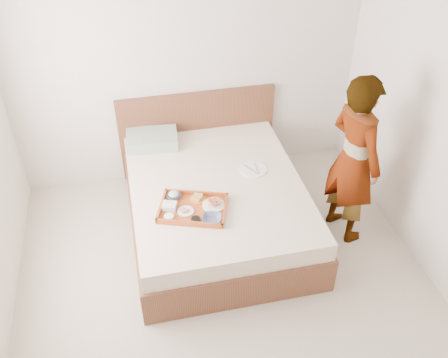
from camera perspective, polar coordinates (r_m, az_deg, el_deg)
ground at (r=4.18m, az=1.04°, el=-14.81°), size 3.50×4.00×0.01m
wall_back at (r=4.94m, az=-4.34°, el=13.54°), size 3.50×0.01×2.60m
bed at (r=4.67m, az=-0.87°, el=-3.07°), size 1.65×2.00×0.53m
headboard at (r=5.31m, az=-3.06°, el=5.37°), size 1.65×0.06×0.95m
pillow at (r=5.03m, az=-8.31°, el=4.53°), size 0.53×0.39×0.12m
tray at (r=4.21m, az=-3.60°, el=-3.36°), size 0.67×0.57×0.05m
prawn_plate at (r=4.24m, az=-1.20°, el=-3.03°), size 0.25×0.25×0.01m
navy_bowl_big at (r=4.09m, az=-1.40°, el=-4.63°), size 0.20×0.20×0.04m
sauce_dish at (r=4.09m, az=-3.29°, el=-4.72°), size 0.10×0.10×0.03m
meat_plate at (r=4.19m, az=-4.45°, el=-3.72°), size 0.18×0.18×0.01m
bread_plate at (r=4.31m, az=-3.05°, el=-2.32°), size 0.17×0.17×0.01m
salad_bowl at (r=4.33m, az=-5.81°, el=-1.97°), size 0.16×0.16×0.04m
plastic_tub at (r=4.22m, az=-6.32°, el=-3.13°), size 0.14×0.13×0.05m
cheese_round at (r=4.14m, az=-6.37°, el=-4.38°), size 0.10×0.10×0.03m
dinner_plate at (r=4.67m, az=3.40°, el=1.11°), size 0.30×0.30×0.01m
person at (r=4.46m, az=14.73°, el=2.12°), size 0.53×0.67×1.62m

